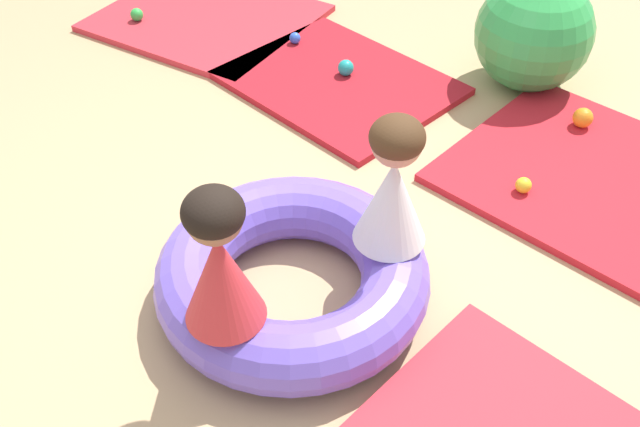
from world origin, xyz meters
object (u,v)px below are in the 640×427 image
object	(u,v)px
child_in_red	(219,260)
play_ball_orange	(583,118)
play_ball_blue	(295,38)
exercise_ball_large	(534,33)
play_ball_green	(137,15)
play_ball_yellow	(523,185)
play_ball_teal	(346,68)
inflatable_cushion	(292,275)
child_in_white	(393,183)

from	to	relation	value
child_in_red	play_ball_orange	size ratio (longest dim) A/B	5.38
play_ball_blue	exercise_ball_large	bearing A→B (deg)	15.97
play_ball_orange	play_ball_green	distance (m)	2.78
child_in_red	play_ball_orange	bearing A→B (deg)	84.40
play_ball_yellow	play_ball_teal	xyz separation A→B (m)	(-1.23, 0.44, 0.01)
inflatable_cushion	exercise_ball_large	distance (m)	2.08
child_in_red	play_ball_blue	distance (m)	2.40
play_ball_blue	play_ball_orange	bearing A→B (deg)	2.68
play_ball_green	play_ball_orange	bearing A→B (deg)	7.93
play_ball_yellow	play_ball_teal	bearing A→B (deg)	160.32
play_ball_blue	inflatable_cushion	bearing A→B (deg)	-55.89
child_in_white	play_ball_teal	world-z (taller)	child_in_white
child_in_white	play_ball_teal	distance (m)	1.66
play_ball_orange	play_ball_teal	world-z (taller)	play_ball_orange
play_ball_yellow	play_ball_orange	bearing A→B (deg)	84.87
inflatable_cushion	child_in_red	world-z (taller)	child_in_red
play_ball_green	play_ball_teal	world-z (taller)	play_ball_teal
inflatable_cushion	child_in_red	size ratio (longest dim) A/B	1.94
play_ball_teal	play_ball_blue	distance (m)	0.47
inflatable_cushion	play_ball_orange	distance (m)	1.87
inflatable_cushion	play_ball_green	bearing A→B (deg)	147.29
child_in_white	play_ball_green	size ratio (longest dim) A/B	6.85
play_ball_green	play_ball_teal	distance (m)	1.47
play_ball_teal	play_ball_green	bearing A→B (deg)	-173.90
play_ball_teal	exercise_ball_large	world-z (taller)	exercise_ball_large
play_ball_teal	exercise_ball_large	size ratio (longest dim) A/B	0.14
child_in_white	play_ball_teal	bearing A→B (deg)	-2.10
play_ball_green	play_ball_teal	xyz separation A→B (m)	(1.46, 0.16, 0.01)
inflatable_cushion	play_ball_green	xyz separation A→B (m)	(-2.15, 1.38, -0.06)
child_in_red	play_ball_blue	xyz separation A→B (m)	(-1.13, 2.07, -0.47)
play_ball_yellow	exercise_ball_large	xyz separation A→B (m)	(-0.36, 0.97, 0.24)
child_in_white	play_ball_yellow	distance (m)	0.99
inflatable_cushion	child_in_white	xyz separation A→B (m)	(0.27, 0.27, 0.41)
exercise_ball_large	play_ball_teal	bearing A→B (deg)	-148.95
play_ball_blue	child_in_white	bearing A→B (deg)	-45.02
inflatable_cushion	play_ball_orange	world-z (taller)	inflatable_cushion
inflatable_cushion	child_in_red	bearing A→B (deg)	-91.85
play_ball_blue	play_ball_yellow	bearing A→B (deg)	-19.23
play_ball_teal	exercise_ball_large	distance (m)	1.04
child_in_white	exercise_ball_large	xyz separation A→B (m)	(-0.10, 1.80, -0.22)
child_in_red	exercise_ball_large	size ratio (longest dim) A/B	0.87
child_in_white	play_ball_green	bearing A→B (deg)	26.01
child_in_red	exercise_ball_large	world-z (taller)	child_in_red
play_ball_yellow	play_ball_green	size ratio (longest dim) A/B	0.93
play_ball_teal	play_ball_blue	size ratio (longest dim) A/B	1.33
inflatable_cushion	play_ball_yellow	size ratio (longest dim) A/B	14.33
inflatable_cushion	play_ball_blue	xyz separation A→B (m)	(-1.14, 1.69, -0.06)
child_in_red	play_ball_orange	distance (m)	2.28
play_ball_orange	play_ball_green	xyz separation A→B (m)	(-2.76, -0.38, -0.01)
child_in_red	play_ball_teal	distance (m)	2.09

